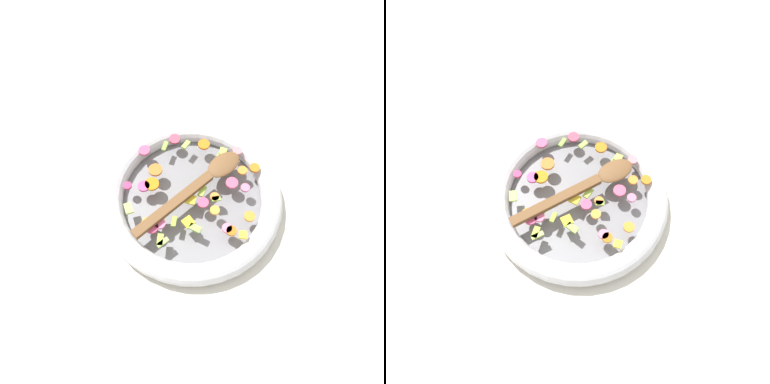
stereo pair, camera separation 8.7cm
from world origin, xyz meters
The scene contains 4 objects.
ground_plane centered at (0.00, 0.00, 0.00)m, with size 4.00×4.00×0.00m, color silver.
skillet centered at (0.00, 0.00, 0.02)m, with size 0.43×0.43×0.05m.
chopped_vegetables centered at (0.01, 0.00, 0.05)m, with size 0.33×0.34×0.01m.
wooden_spoon centered at (0.01, -0.02, 0.06)m, with size 0.11×0.32×0.01m.
Camera 1 is at (-0.36, 0.19, 0.82)m, focal length 35.00 mm.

